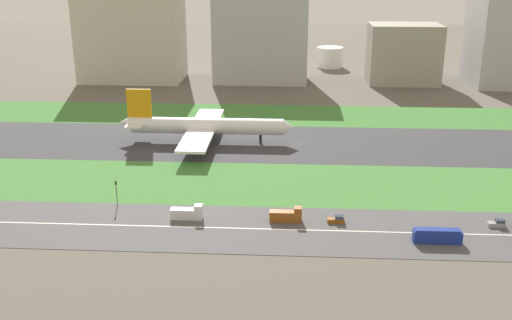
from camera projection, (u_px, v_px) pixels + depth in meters
ground_plane at (298, 144)px, 221.08m from camera, size 800.00×800.00×0.00m
runway at (298, 144)px, 221.06m from camera, size 280.00×46.00×0.10m
grass_median_north at (297, 115)px, 259.75m from camera, size 280.00×36.00×0.10m
grass_median_south at (299, 184)px, 182.37m from camera, size 280.00×36.00×0.10m
highway at (300, 230)px, 152.18m from camera, size 280.00×28.00×0.10m
highway_centerline at (300, 230)px, 152.16m from camera, size 266.00×0.50×0.01m
airliner at (203, 126)px, 220.99m from camera, size 65.00×56.00×19.70m
truck_1 at (188, 213)px, 158.02m from camera, size 8.40×2.50×4.00m
bus_0 at (437, 236)px, 145.05m from camera, size 11.60×2.50×3.50m
truck_0 at (287, 216)px, 156.56m from camera, size 8.40×2.50×4.00m
car_4 at (497, 223)px, 153.81m from camera, size 4.40×1.80×2.00m
car_3 at (337, 220)px, 156.08m from camera, size 4.40×1.80×2.00m
traffic_light at (116, 191)px, 165.88m from camera, size 0.36×0.50×7.20m
terminal_building at (131, 31)px, 325.02m from camera, size 54.46×33.21×52.80m
hangar_building at (261, 36)px, 321.71m from camera, size 49.92×27.56×49.20m
office_tower at (403, 54)px, 320.39m from camera, size 37.15×25.10×31.22m
cargo_warehouse at (509, 36)px, 314.17m from camera, size 37.01×39.18×50.97m
fuel_tank_west at (330, 57)px, 367.97m from camera, size 16.01×16.01×12.20m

